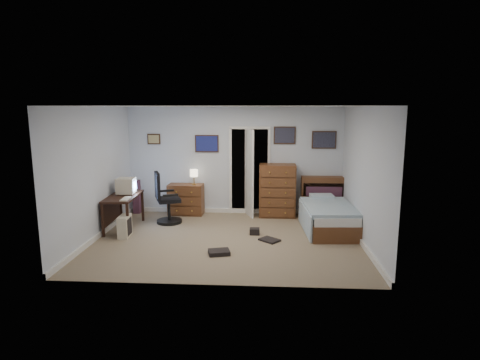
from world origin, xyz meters
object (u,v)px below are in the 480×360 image
tall_dresser (277,190)px  computer_desk (119,203)px  low_dresser (186,199)px  bed (327,217)px  office_chair (166,203)px

tall_dresser → computer_desk: bearing=-160.1°
computer_desk → tall_dresser: (3.28, 1.16, 0.07)m
low_dresser → bed: 3.29m
computer_desk → low_dresser: size_ratio=1.53×
office_chair → tall_dresser: tall_dresser is taller
office_chair → low_dresser: office_chair is taller
low_dresser → tall_dresser: bearing=1.7°
computer_desk → low_dresser: (1.15, 1.19, -0.18)m
office_chair → low_dresser: bearing=46.1°
computer_desk → tall_dresser: bearing=16.9°
computer_desk → bed: (4.27, 0.15, -0.26)m
computer_desk → office_chair: office_chair is taller
tall_dresser → bed: bearing=-45.1°
computer_desk → bed: computer_desk is taller
computer_desk → tall_dresser: tall_dresser is taller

